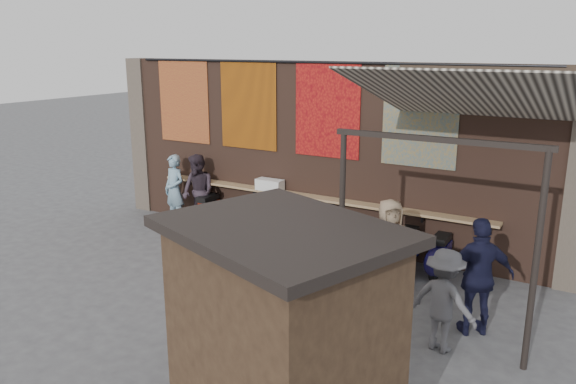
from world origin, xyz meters
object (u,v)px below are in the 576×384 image
object	(u,v)px
scooter_stool_1	(225,219)
scooter_stool_8	(406,250)
scooter_stool_6	(349,242)
shopper_grey	(444,300)
shopper_navy	(479,277)
scooter_stool_2	(248,224)
scooter_stool_4	(297,232)
scooter_stool_3	(273,227)
diner_left	(175,190)
market_stall	(282,339)
scooter_stool_0	(206,213)
shopper_tan	(389,245)
scooter_stool_9	(439,256)
scooter_stool_7	(376,247)
diner_right	(198,192)
scooter_stool_5	(319,234)
shelf_box	(270,185)

from	to	relation	value
scooter_stool_1	scooter_stool_8	world-z (taller)	scooter_stool_8
scooter_stool_6	shopper_grey	size ratio (longest dim) A/B	0.51
scooter_stool_8	shopper_navy	distance (m)	2.63
scooter_stool_2	scooter_stool_4	distance (m)	1.28
scooter_stool_6	scooter_stool_2	bearing A→B (deg)	-179.56
scooter_stool_3	scooter_stool_6	bearing A→B (deg)	-1.78
scooter_stool_1	shopper_navy	world-z (taller)	shopper_navy
scooter_stool_6	diner_left	world-z (taller)	diner_left
market_stall	scooter_stool_2	bearing A→B (deg)	147.41
scooter_stool_0	shopper_tan	size ratio (longest dim) A/B	0.51
shopper_grey	scooter_stool_9	bearing A→B (deg)	-59.79
scooter_stool_7	diner_left	world-z (taller)	diner_left
diner_right	market_stall	bearing A→B (deg)	-29.34
shopper_navy	scooter_stool_2	bearing A→B (deg)	-53.50
scooter_stool_5	scooter_stool_3	bearing A→B (deg)	177.63
scooter_stool_7	scooter_stool_8	xyz separation A→B (m)	(0.62, 0.02, 0.05)
shelf_box	shopper_tan	xyz separation A→B (m)	(3.38, -1.39, -0.40)
scooter_stool_8	diner_right	distance (m)	5.23
scooter_stool_9	diner_left	xyz separation A→B (m)	(-6.59, -0.01, 0.47)
diner_right	shopper_grey	xyz separation A→B (m)	(6.64, -2.66, -0.13)
diner_right	shopper_tan	bearing A→B (deg)	3.04
scooter_stool_6	scooter_stool_8	xyz separation A→B (m)	(1.22, 0.00, 0.04)
scooter_stool_6	scooter_stool_8	bearing A→B (deg)	0.07
scooter_stool_5	diner_left	xyz separation A→B (m)	(-4.02, 0.02, 0.46)
scooter_stool_8	shopper_grey	xyz separation A→B (m)	(1.43, -2.63, 0.36)
scooter_stool_2	scooter_stool_3	world-z (taller)	scooter_stool_2
scooter_stool_1	scooter_stool_9	world-z (taller)	scooter_stool_9
scooter_stool_1	market_stall	world-z (taller)	market_stall
scooter_stool_3	diner_left	world-z (taller)	diner_left
scooter_stool_3	scooter_stool_8	bearing A→B (deg)	-1.06
scooter_stool_8	diner_right	size ratio (longest dim) A/B	0.48
scooter_stool_4	shopper_tan	size ratio (longest dim) A/B	0.46
scooter_stool_0	scooter_stool_8	distance (m)	5.00
scooter_stool_4	shopper_navy	distance (m)	4.65
scooter_stool_2	scooter_stool_8	xyz separation A→B (m)	(3.74, 0.02, 0.05)
scooter_stool_2	diner_left	bearing A→B (deg)	178.76
scooter_stool_0	scooter_stool_9	bearing A→B (deg)	-0.02
shopper_tan	scooter_stool_2	bearing A→B (deg)	122.97
scooter_stool_9	shopper_grey	bearing A→B (deg)	-73.55
shopper_tan	shopper_navy	bearing A→B (deg)	-66.97
scooter_stool_3	scooter_stool_6	size ratio (longest dim) A/B	0.94
scooter_stool_5	scooter_stool_7	distance (m)	1.30
shelf_box	scooter_stool_0	size ratio (longest dim) A/B	0.72
scooter_stool_5	diner_left	size ratio (longest dim) A/B	0.50
scooter_stool_9	scooter_stool_5	bearing A→B (deg)	-179.31
scooter_stool_4	market_stall	distance (m)	6.13
scooter_stool_3	market_stall	distance (m)	6.52
scooter_stool_0	diner_left	bearing A→B (deg)	-179.14
scooter_stool_4	scooter_stool_3	bearing A→B (deg)	174.65
shelf_box	scooter_stool_3	size ratio (longest dim) A/B	0.86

